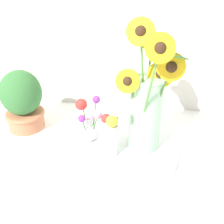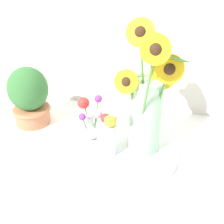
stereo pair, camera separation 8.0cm
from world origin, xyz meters
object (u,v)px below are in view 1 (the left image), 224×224
vase_small_center (109,134)px  serving_tray (112,147)px  vase_bulb_right (89,123)px  potted_plant (22,101)px  mason_jar_sunflowers (147,104)px

vase_small_center → serving_tray: bearing=85.6°
vase_small_center → vase_bulb_right: (-0.09, 0.07, -0.00)m
vase_bulb_right → potted_plant: bearing=164.5°
serving_tray → potted_plant: (-0.38, 0.11, 0.12)m
mason_jar_sunflowers → vase_bulb_right: mason_jar_sunflowers is taller
serving_tray → vase_bulb_right: vase_bulb_right is taller
mason_jar_sunflowers → vase_bulb_right: bearing=176.8°
serving_tray → vase_small_center: size_ratio=2.41×
mason_jar_sunflowers → vase_small_center: mason_jar_sunflowers is taller
mason_jar_sunflowers → vase_small_center: 0.16m
serving_tray → mason_jar_sunflowers: mason_jar_sunflowers is taller
serving_tray → potted_plant: potted_plant is taller
mason_jar_sunflowers → serving_tray: bearing=-172.7°
mason_jar_sunflowers → vase_bulb_right: size_ratio=2.70×
vase_small_center → vase_bulb_right: 0.11m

